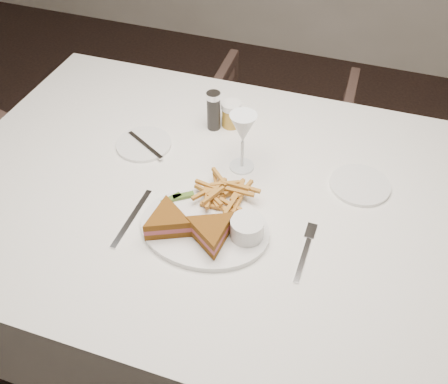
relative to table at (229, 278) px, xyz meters
name	(u,v)px	position (x,y,z in m)	size (l,w,h in m)	color
table	(229,278)	(0.00, 0.00, 0.00)	(1.55, 1.03, 0.75)	white
chair_far	(276,137)	(-0.07, 0.83, -0.07)	(0.59, 0.56, 0.61)	#44312A
table_setting	(219,193)	(-0.01, -0.04, 0.41)	(0.78, 0.63, 0.18)	white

